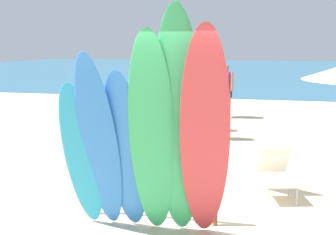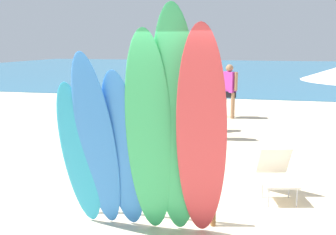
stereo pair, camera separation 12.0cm
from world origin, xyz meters
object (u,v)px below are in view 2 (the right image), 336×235
at_px(beachgoer_by_water, 210,104).
at_px(beach_chair_red, 276,172).
at_px(surfboard_red_5, 201,141).
at_px(beachgoer_strolling, 196,97).
at_px(surfboard_green_4, 176,129).
at_px(surfboard_green_3, 150,139).
at_px(beachgoer_photographing, 125,119).
at_px(surfboard_teal_0, 80,157).
at_px(surfboard_rack, 149,183).
at_px(surfboard_blue_1, 97,146).
at_px(beachgoer_midbeach, 229,87).
at_px(surfboard_blue_2, 124,154).

xyz_separation_m(beachgoer_by_water, beach_chair_red, (1.50, -3.64, -0.48)).
bearing_deg(surfboard_red_5, beachgoer_strolling, 94.00).
distance_m(surfboard_green_4, beachgoer_strolling, 6.34).
distance_m(surfboard_green_3, beachgoer_photographing, 3.53).
bearing_deg(surfboard_teal_0, surfboard_rack, 35.37).
bearing_deg(beach_chair_red, surfboard_blue_1, -154.53).
xyz_separation_m(surfboard_rack, beachgoer_strolling, (-0.28, 5.73, 0.44)).
bearing_deg(beachgoer_photographing, surfboard_red_5, 109.30).
relative_size(surfboard_blue_1, surfboard_green_3, 0.92).
height_order(surfboard_green_3, surfboard_red_5, surfboard_red_5).
relative_size(beachgoer_by_water, beachgoer_midbeach, 0.91).
xyz_separation_m(surfboard_green_3, beach_chair_red, (1.53, 1.80, -0.86)).
distance_m(surfboard_rack, surfboard_blue_2, 0.75).
height_order(surfboard_rack, surfboard_blue_1, surfboard_blue_1).
relative_size(beachgoer_midbeach, beachgoer_photographing, 1.14).
xyz_separation_m(surfboard_teal_0, beachgoer_strolling, (0.46, 6.24, -0.02)).
xyz_separation_m(surfboard_green_3, beachgoer_midbeach, (0.22, 8.56, -0.28)).
distance_m(beachgoer_strolling, beach_chair_red, 4.96).
distance_m(beachgoer_by_water, beachgoer_photographing, 2.66).
xyz_separation_m(surfboard_rack, surfboard_blue_1, (-0.47, -0.58, 0.64)).
relative_size(surfboard_red_5, beachgoer_photographing, 1.82).
bearing_deg(beachgoer_by_water, surfboard_red_5, -61.72).
xyz_separation_m(surfboard_rack, surfboard_green_4, (0.49, -0.55, 0.89)).
bearing_deg(beach_chair_red, beachgoer_strolling, 99.83).
height_order(surfboard_blue_2, surfboard_red_5, surfboard_red_5).
xyz_separation_m(surfboard_green_4, beach_chair_red, (1.22, 1.77, -0.98)).
relative_size(surfboard_teal_0, beachgoer_photographing, 1.35).
bearing_deg(surfboard_green_4, beachgoer_photographing, 114.79).
relative_size(surfboard_rack, beachgoer_midbeach, 1.09).
xyz_separation_m(surfboard_blue_2, beachgoer_strolling, (-0.11, 6.22, -0.10)).
height_order(surfboard_rack, surfboard_red_5, surfboard_red_5).
height_order(surfboard_rack, beachgoer_strolling, beachgoer_strolling).
height_order(surfboard_blue_1, surfboard_red_5, surfboard_red_5).
distance_m(surfboard_blue_1, beachgoer_by_water, 5.49).
height_order(surfboard_rack, surfboard_green_4, surfboard_green_4).
bearing_deg(surfboard_teal_0, surfboard_red_5, -3.75).
bearing_deg(surfboard_rack, beachgoer_midbeach, 87.09).
height_order(surfboard_blue_2, beach_chair_red, surfboard_blue_2).
height_order(surfboard_blue_2, surfboard_green_4, surfboard_green_4).
bearing_deg(beachgoer_strolling, beachgoer_photographing, 26.34).
height_order(surfboard_blue_1, beachgoer_strolling, surfboard_blue_1).
bearing_deg(beachgoer_photographing, beachgoer_strolling, -119.85).
bearing_deg(surfboard_red_5, surfboard_green_4, 158.37).
xyz_separation_m(surfboard_rack, surfboard_blue_2, (-0.17, -0.49, 0.54)).
xyz_separation_m(surfboard_blue_1, surfboard_blue_2, (0.30, 0.09, -0.10)).
distance_m(surfboard_teal_0, beachgoer_midbeach, 8.57).
bearing_deg(surfboard_green_3, beachgoer_strolling, 88.54).
height_order(surfboard_green_3, beach_chair_red, surfboard_green_3).
bearing_deg(surfboard_green_4, surfboard_red_5, -19.67).
xyz_separation_m(surfboard_blue_1, surfboard_green_4, (0.97, 0.03, 0.25)).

